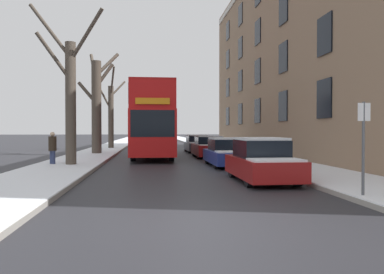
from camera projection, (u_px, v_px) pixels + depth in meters
ground_plane at (218, 223)px, 7.05m from camera, size 320.00×320.00×0.00m
sidewalk_left at (125, 141)px, 59.12m from camera, size 3.12×130.00×0.16m
sidewalk_right at (190, 141)px, 60.28m from camera, size 3.12×130.00×0.16m
terrace_facade_right at (333, 49)px, 25.53m from camera, size 9.10×36.36×14.54m
bare_tree_left_0 at (69, 95)px, 17.40m from camera, size 3.73×1.79×7.77m
bare_tree_left_1 at (97, 103)px, 26.18m from camera, size 2.92×2.86×7.54m
bare_tree_left_2 at (111, 114)px, 34.06m from camera, size 2.36×3.13×7.33m
double_decker_bus at (152, 118)px, 24.53m from camera, size 2.54×10.98×4.48m
parked_car_0 at (262, 161)px, 12.73m from camera, size 1.76×3.92×1.49m
parked_car_1 at (227, 153)px, 18.35m from camera, size 1.82×4.38×1.38m
parked_car_2 at (209, 147)px, 24.10m from camera, size 1.85×4.00×1.38m
parked_car_3 at (197, 144)px, 29.93m from camera, size 1.82×4.53×1.40m
pedestrian_left_sidewalk at (52, 148)px, 17.66m from camera, size 0.36×0.36×1.67m
street_sign_post at (363, 144)px, 9.10m from camera, size 0.32×0.07×2.44m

